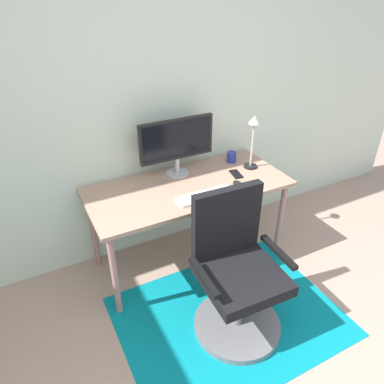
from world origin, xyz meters
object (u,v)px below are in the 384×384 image
at_px(keyboard, 205,196).
at_px(cell_phone, 236,174).
at_px(desk, 189,193).
at_px(computer_mouse, 238,184).
at_px(monitor, 177,142).
at_px(coffee_cup, 231,157).
at_px(desk_lamp, 253,134).
at_px(office_chair, 236,280).

relative_size(keyboard, cell_phone, 3.07).
height_order(desk, keyboard, keyboard).
height_order(keyboard, computer_mouse, computer_mouse).
relative_size(monitor, coffee_cup, 6.81).
relative_size(desk, cell_phone, 10.87).
bearing_deg(coffee_cup, desk_lamp, -61.24).
distance_m(coffee_cup, desk_lamp, 0.30).
bearing_deg(keyboard, desk_lamp, 22.86).
relative_size(coffee_cup, office_chair, 0.09).
xyz_separation_m(computer_mouse, desk_lamp, (0.26, 0.21, 0.27)).
relative_size(cell_phone, desk_lamp, 0.32).
height_order(cell_phone, desk_lamp, desk_lamp).
bearing_deg(coffee_cup, desk, -159.54).
bearing_deg(computer_mouse, cell_phone, 61.15).
distance_m(desk, keyboard, 0.22).
bearing_deg(desk_lamp, cell_phone, -162.33).
relative_size(computer_mouse, office_chair, 0.11).
distance_m(monitor, cell_phone, 0.54).
bearing_deg(office_chair, computer_mouse, 59.66).
bearing_deg(cell_phone, office_chair, -111.93).
bearing_deg(cell_phone, keyboard, -144.80).
distance_m(keyboard, computer_mouse, 0.29).
height_order(cell_phone, office_chair, office_chair).
relative_size(desk, office_chair, 1.54).
relative_size(desk, keyboard, 3.54).
bearing_deg(desk, monitor, 88.91).
bearing_deg(computer_mouse, office_chair, -122.84).
bearing_deg(monitor, desk_lamp, -16.30).
bearing_deg(keyboard, coffee_cup, 39.69).
height_order(desk, desk_lamp, desk_lamp).
height_order(computer_mouse, coffee_cup, coffee_cup).
xyz_separation_m(desk, computer_mouse, (0.32, -0.18, 0.08)).
distance_m(monitor, desk_lamp, 0.61).
distance_m(desk, coffee_cup, 0.55).
relative_size(monitor, desk_lamp, 1.37).
bearing_deg(desk, coffee_cup, 20.46).
bearing_deg(monitor, office_chair, -92.17).
bearing_deg(monitor, coffee_cup, -1.66).
distance_m(keyboard, cell_phone, 0.42).
relative_size(keyboard, coffee_cup, 4.90).
bearing_deg(cell_phone, desk_lamp, 27.72).
height_order(computer_mouse, desk_lamp, desk_lamp).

